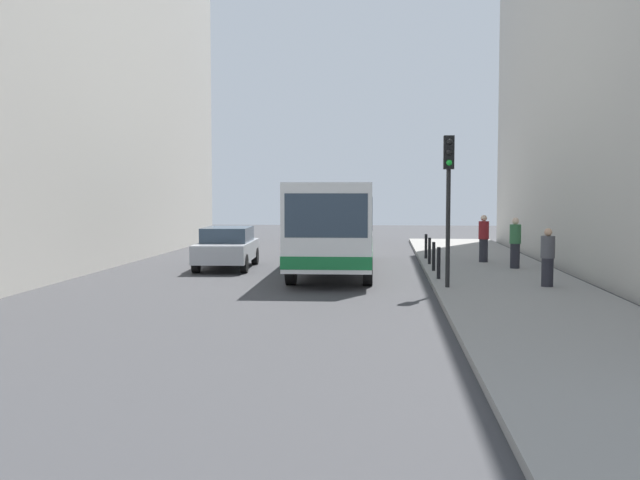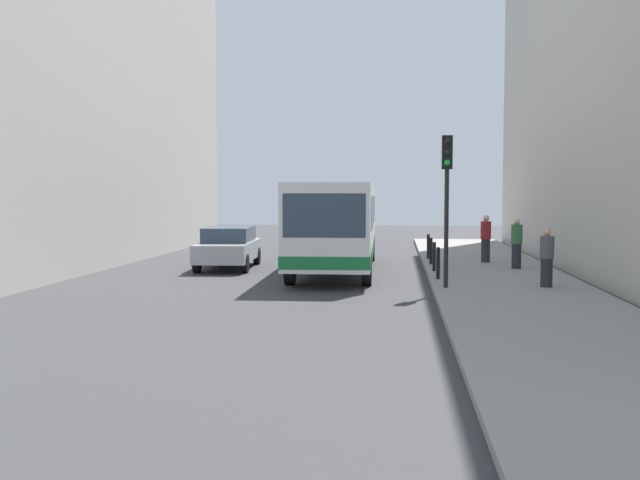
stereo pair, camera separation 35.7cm
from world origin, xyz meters
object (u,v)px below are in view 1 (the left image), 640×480
at_px(pedestrian_near_signal, 548,258).
at_px(pedestrian_far_sidewalk, 484,239).
at_px(bollard_far, 429,251).
at_px(pedestrian_mid_sidewalk, 515,243).
at_px(bus, 336,221).
at_px(bollard_farthest, 426,246).
at_px(bollard_near, 439,263).
at_px(car_beside_bus, 227,247).
at_px(bollard_mid, 434,256).
at_px(traffic_light, 449,182).

xyz_separation_m(pedestrian_near_signal, pedestrian_far_sidewalk, (-0.80, 7.04, 0.08)).
xyz_separation_m(bollard_far, pedestrian_mid_sidewalk, (2.81, -1.22, 0.39)).
distance_m(bollard_far, pedestrian_far_sidewalk, 2.28).
distance_m(bus, bollard_far, 3.67).
bearing_deg(bollard_farthest, bollard_near, -90.00).
relative_size(car_beside_bus, pedestrian_mid_sidewalk, 2.61).
distance_m(pedestrian_near_signal, pedestrian_mid_sidewalk, 4.89).
bearing_deg(bollard_near, bollard_mid, 90.00).
relative_size(bollard_farthest, pedestrian_near_signal, 0.59).
bearing_deg(bus, car_beside_bus, -7.60).
height_order(bus, car_beside_bus, bus).
height_order(bollard_far, bollard_farthest, same).
bearing_deg(traffic_light, pedestrian_near_signal, 8.24).
bearing_deg(pedestrian_mid_sidewalk, bollard_farthest, 10.00).
xyz_separation_m(car_beside_bus, traffic_light, (7.34, -5.79, 2.22)).
bearing_deg(car_beside_bus, pedestrian_far_sidewalk, -173.08).
bearing_deg(traffic_light, bollard_near, 92.95).
relative_size(bollard_near, bollard_farthest, 1.00).
relative_size(bollard_near, pedestrian_near_signal, 0.59).
height_order(traffic_light, pedestrian_near_signal, traffic_light).
xyz_separation_m(bus, bollard_mid, (3.30, -1.12, -1.10)).
distance_m(bus, car_beside_bus, 4.08).
distance_m(bollard_farthest, pedestrian_mid_sidewalk, 4.50).
distance_m(bollard_far, pedestrian_near_signal, 6.74).
bearing_deg(traffic_light, car_beside_bus, 141.73).
relative_size(bus, pedestrian_mid_sidewalk, 6.42).
height_order(bollard_near, bollard_farthest, same).
xyz_separation_m(car_beside_bus, pedestrian_mid_sidewalk, (10.05, -0.51, 0.23)).
relative_size(bollard_farthest, pedestrian_mid_sidewalk, 0.55).
distance_m(bollard_mid, pedestrian_mid_sidewalk, 3.03).
bearing_deg(bus, bollard_mid, 160.17).
bearing_deg(pedestrian_far_sidewalk, pedestrian_near_signal, -46.68).
height_order(car_beside_bus, bollard_near, car_beside_bus).
xyz_separation_m(bus, bollard_near, (3.30, -3.40, -1.10)).
height_order(traffic_light, pedestrian_far_sidewalk, traffic_light).
bearing_deg(pedestrian_near_signal, bollard_mid, -93.54).
bearing_deg(pedestrian_near_signal, pedestrian_far_sidewalk, -123.66).
relative_size(car_beside_bus, pedestrian_near_signal, 2.80).
distance_m(pedestrian_near_signal, pedestrian_far_sidewalk, 7.09).
height_order(car_beside_bus, pedestrian_far_sidewalk, pedestrian_far_sidewalk).
height_order(bollard_farthest, pedestrian_mid_sidewalk, pedestrian_mid_sidewalk).
distance_m(bollard_near, pedestrian_near_signal, 3.25).
height_order(car_beside_bus, bollard_farthest, car_beside_bus).
xyz_separation_m(car_beside_bus, bollard_far, (7.24, 0.71, -0.16)).
bearing_deg(traffic_light, bus, 122.49).
relative_size(bus, pedestrian_far_sidewalk, 6.33).
height_order(bollard_mid, pedestrian_near_signal, pedestrian_near_signal).
xyz_separation_m(bollard_near, bollard_far, (0.00, 4.56, 0.00)).
bearing_deg(bollard_near, bollard_far, 90.00).
bearing_deg(bollard_farthest, traffic_light, -89.35).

